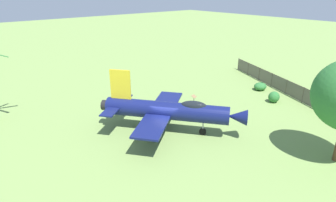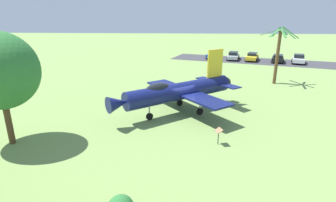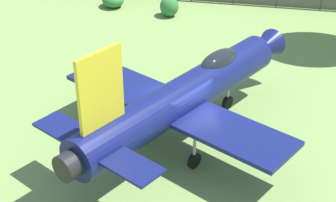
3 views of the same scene
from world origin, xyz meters
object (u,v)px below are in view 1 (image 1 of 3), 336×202
shrub_near_fence (274,97)px  display_jet (170,110)px  info_plaque (194,98)px  shrub_by_tree (260,86)px

shrub_near_fence → display_jet: bearing=81.0°
display_jet → info_plaque: bearing=79.2°
shrub_near_fence → shrub_by_tree: (3.23, -2.35, -0.15)m
info_plaque → shrub_near_fence: bearing=-124.2°
display_jet → shrub_near_fence: size_ratio=9.01×
display_jet → shrub_near_fence: (-2.07, -13.07, -1.40)m
display_jet → shrub_by_tree: size_ratio=6.98×
display_jet → shrub_near_fence: display_jet is taller
shrub_near_fence → info_plaque: 8.84m
shrub_near_fence → info_plaque: size_ratio=1.09×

